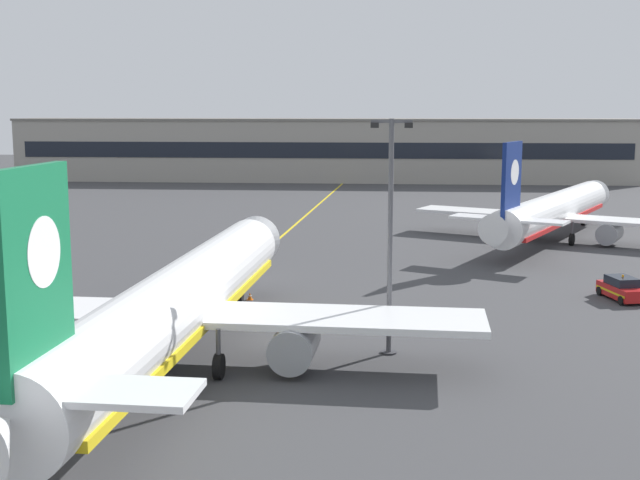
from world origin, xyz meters
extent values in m
plane|color=#3D3D3F|center=(0.00, 0.00, 0.00)|extent=(400.00, 400.00, 0.00)
cube|color=yellow|center=(0.00, 30.00, 0.00)|extent=(9.12, 179.80, 0.01)
cylinder|color=white|center=(1.47, 9.90, 3.50)|extent=(5.35, 36.13, 3.80)
cone|color=white|center=(2.30, 29.19, 3.50)|extent=(3.72, 2.75, 3.61)
cube|color=gold|center=(1.47, 9.90, 2.46)|extent=(5.15, 33.25, 0.44)
cube|color=black|center=(2.22, 27.29, 4.17)|extent=(2.89, 1.22, 0.60)
cube|color=white|center=(1.49, 10.50, 2.65)|extent=(32.18, 6.18, 0.36)
cylinder|color=gray|center=(-4.74, 9.77, 1.43)|extent=(2.45, 3.70, 2.30)
cylinder|color=black|center=(-4.66, 11.62, 1.43)|extent=(1.96, 0.26, 1.95)
cylinder|color=gray|center=(7.64, 9.24, 1.43)|extent=(2.45, 3.70, 2.30)
cylinder|color=black|center=(7.72, 11.09, 1.43)|extent=(1.96, 0.26, 1.95)
cube|color=#147042|center=(0.79, -5.88, 8.05)|extent=(0.61, 4.81, 7.20)
cylinder|color=white|center=(0.80, -5.58, 8.77)|extent=(0.54, 2.42, 2.40)
cube|color=white|center=(0.76, -6.48, 4.36)|extent=(11.11, 3.27, 0.24)
cylinder|color=#4C4C51|center=(2.09, 24.39, 1.48)|extent=(0.24, 0.24, 1.60)
cylinder|color=black|center=(2.09, 24.39, 0.45)|extent=(0.44, 0.92, 0.90)
cylinder|color=#4C4C51|center=(-1.22, 8.02, 1.77)|extent=(0.24, 0.24, 1.60)
cylinder|color=black|center=(-1.22, 8.02, 0.65)|extent=(0.46, 1.32, 1.30)
cylinder|color=#4C4C51|center=(3.98, 7.79, 1.77)|extent=(0.24, 0.24, 1.60)
cylinder|color=black|center=(3.98, 7.79, 0.65)|extent=(0.46, 1.32, 1.30)
cylinder|color=white|center=(29.15, 53.69, 3.18)|extent=(17.30, 30.98, 3.45)
cone|color=white|center=(36.76, 69.50, 3.18)|extent=(3.98, 3.55, 3.28)
cone|color=white|center=(21.51, 37.81, 3.54)|extent=(3.44, 3.42, 2.59)
cube|color=red|center=(29.15, 53.69, 2.23)|extent=(16.11, 28.59, 0.40)
cube|color=black|center=(36.01, 67.94, 3.79)|extent=(2.77, 2.02, 0.55)
cube|color=white|center=(29.39, 54.19, 2.40)|extent=(28.10, 16.55, 0.33)
cylinder|color=gray|center=(23.92, 55.81, 1.30)|extent=(3.30, 3.85, 2.09)
cylinder|color=black|center=(24.65, 57.33, 1.30)|extent=(1.67, 0.92, 1.78)
cylinder|color=gray|center=(34.07, 50.92, 1.30)|extent=(3.30, 3.85, 2.09)
cylinder|color=black|center=(34.80, 52.44, 1.30)|extent=(1.67, 0.92, 1.78)
cube|color=navy|center=(22.92, 40.76, 7.32)|extent=(2.22, 4.09, 6.54)
cylinder|color=white|center=(23.04, 41.00, 7.97)|extent=(1.31, 2.14, 2.18)
cube|color=white|center=(22.69, 40.26, 3.96)|extent=(10.11, 6.63, 0.22)
cylinder|color=#4C4C51|center=(34.87, 65.57, 1.34)|extent=(0.22, 0.22, 1.45)
cylinder|color=black|center=(34.87, 65.57, 0.41)|extent=(0.68, 0.89, 0.82)
cylinder|color=#4C4C51|center=(26.24, 53.08, 1.61)|extent=(0.22, 0.22, 1.45)
cylinder|color=black|center=(26.24, 53.08, 0.59)|extent=(0.84, 1.22, 1.18)
cylinder|color=#4C4C51|center=(30.49, 51.03, 1.61)|extent=(0.22, 0.22, 1.45)
cylinder|color=black|center=(30.49, 51.03, 0.59)|extent=(0.84, 1.22, 1.18)
cylinder|color=#515156|center=(12.49, 12.94, 6.45)|extent=(0.28, 0.28, 12.91)
cylinder|color=#333338|center=(12.49, 12.94, 0.05)|extent=(0.90, 0.90, 0.10)
cube|color=#515156|center=(12.49, 12.94, 12.76)|extent=(2.20, 0.16, 0.16)
cube|color=black|center=(11.59, 12.94, 12.56)|extent=(0.44, 0.36, 0.28)
cube|color=black|center=(13.39, 12.94, 12.56)|extent=(0.44, 0.36, 0.28)
cube|color=red|center=(28.97, 27.35, 0.62)|extent=(2.75, 4.51, 0.84)
cube|color=black|center=(28.95, 27.45, 1.34)|extent=(2.09, 2.62, 0.60)
cylinder|color=orange|center=(28.97, 27.35, 1.72)|extent=(0.14, 0.14, 0.14)
cube|color=yellow|center=(28.97, 27.35, 0.62)|extent=(2.74, 4.31, 0.14)
cylinder|color=black|center=(27.75, 28.65, 0.32)|extent=(0.37, 0.67, 0.64)
cylinder|color=black|center=(29.46, 29.07, 0.32)|extent=(0.37, 0.67, 0.64)
cylinder|color=black|center=(28.49, 25.64, 0.32)|extent=(0.37, 0.67, 0.64)
cone|color=orange|center=(2.67, 25.15, 0.28)|extent=(0.36, 0.36, 0.55)
cylinder|color=white|center=(2.67, 25.15, 0.30)|extent=(0.23, 0.23, 0.07)
cube|color=orange|center=(2.67, 25.15, 0.01)|extent=(0.44, 0.44, 0.03)
cube|color=#9E998E|center=(0.38, 122.18, 5.52)|extent=(113.12, 12.00, 11.04)
cube|color=black|center=(0.38, 116.13, 5.92)|extent=(108.59, 0.12, 2.80)
cube|color=slate|center=(0.38, 122.18, 11.24)|extent=(113.52, 12.40, 0.40)
camera|label=1|loc=(12.33, -31.95, 13.52)|focal=46.83mm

